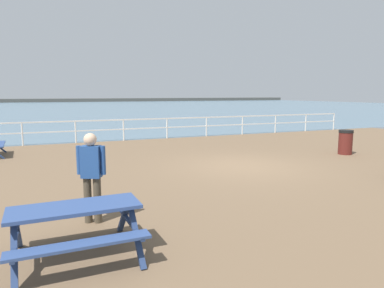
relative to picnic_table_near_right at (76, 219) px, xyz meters
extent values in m
cube|color=brown|center=(5.56, 4.63, -0.68)|extent=(30.00, 24.00, 0.20)
cube|color=slate|center=(5.56, 57.38, -0.58)|extent=(142.00, 90.00, 0.01)
cube|color=#4C4C47|center=(5.56, 100.38, -0.58)|extent=(142.00, 6.00, 1.80)
cube|color=white|center=(5.56, 12.38, 0.47)|extent=(23.00, 0.06, 0.06)
cube|color=white|center=(5.56, 12.38, -0.01)|extent=(23.00, 0.05, 0.05)
cylinder|color=white|center=(-1.34, 12.38, -0.06)|extent=(0.07, 0.07, 1.05)
cylinder|color=white|center=(0.96, 12.38, -0.06)|extent=(0.07, 0.07, 1.05)
cylinder|color=white|center=(3.26, 12.38, -0.06)|extent=(0.07, 0.07, 1.05)
cylinder|color=white|center=(5.56, 12.38, -0.06)|extent=(0.07, 0.07, 1.05)
cylinder|color=white|center=(7.86, 12.38, -0.06)|extent=(0.07, 0.07, 1.05)
cylinder|color=white|center=(10.16, 12.38, -0.06)|extent=(0.07, 0.07, 1.05)
cylinder|color=white|center=(12.46, 12.38, -0.06)|extent=(0.07, 0.07, 1.05)
cylinder|color=white|center=(14.76, 12.38, -0.06)|extent=(0.07, 0.07, 1.05)
cylinder|color=white|center=(17.06, 12.38, -0.06)|extent=(0.07, 0.07, 1.05)
cube|color=#334C84|center=(-1.96, 9.87, -0.13)|extent=(0.36, 1.81, 0.04)
cube|color=#334C84|center=(0.00, 0.00, 0.17)|extent=(1.81, 0.74, 0.05)
cube|color=#334C84|center=(-0.01, 0.62, -0.13)|extent=(1.81, 0.30, 0.04)
cube|color=#334C84|center=(0.01, -0.62, -0.13)|extent=(1.81, 0.30, 0.04)
cube|color=navy|center=(0.77, 0.39, -0.21)|extent=(0.10, 0.79, 0.79)
cube|color=navy|center=(0.79, -0.36, -0.21)|extent=(0.10, 0.79, 0.79)
cube|color=navy|center=(0.78, 0.02, -0.16)|extent=(0.09, 1.50, 0.04)
cube|color=navy|center=(-0.79, 0.36, -0.21)|extent=(0.10, 0.79, 0.79)
cube|color=navy|center=(-0.77, -0.39, -0.21)|extent=(0.10, 0.79, 0.79)
cube|color=navy|center=(-0.78, -0.02, -0.16)|extent=(0.09, 1.50, 0.04)
cylinder|color=#4C4233|center=(0.48, 1.31, -0.16)|extent=(0.14, 0.14, 0.85)
cylinder|color=#4C4233|center=(0.32, 1.38, -0.16)|extent=(0.14, 0.14, 0.85)
cube|color=#264C8C|center=(0.40, 1.34, 0.56)|extent=(0.40, 0.34, 0.58)
cylinder|color=#264C8C|center=(0.60, 1.25, 0.58)|extent=(0.09, 0.09, 0.52)
cylinder|color=#264C8C|center=(0.20, 1.44, 0.58)|extent=(0.09, 0.09, 0.52)
sphere|color=beige|center=(0.40, 1.34, 0.96)|extent=(0.23, 0.23, 0.23)
cylinder|color=#591E19|center=(10.42, 5.05, -0.16)|extent=(0.52, 0.52, 0.85)
cylinder|color=black|center=(10.42, 5.05, 0.32)|extent=(0.55, 0.55, 0.10)
camera|label=1|loc=(-0.31, -5.05, 1.78)|focal=32.65mm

